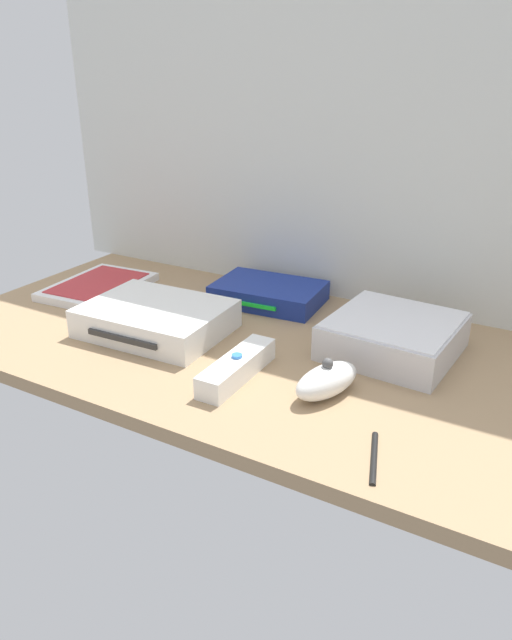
{
  "coord_description": "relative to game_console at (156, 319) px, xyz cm",
  "views": [
    {
      "loc": [
        38.76,
        -67.87,
        37.96
      ],
      "look_at": [
        0.0,
        0.0,
        4.0
      ],
      "focal_mm": 33.16,
      "sensor_mm": 36.0,
      "label": 1
    }
  ],
  "objects": [
    {
      "name": "remote_wand",
      "position": [
        18.31,
        -6.29,
        -0.69
      ],
      "size": [
        3.77,
        14.84,
        3.4
      ],
      "rotation": [
        0.0,
        0.0,
        0.01
      ],
      "color": "white",
      "rests_on": "ground_plane"
    },
    {
      "name": "game_case",
      "position": [
        -20.73,
        9.08,
        -1.44
      ],
      "size": [
        14.96,
        19.95,
        1.56
      ],
      "rotation": [
        0.0,
        0.0,
        0.07
      ],
      "color": "white",
      "rests_on": "ground_plane"
    },
    {
      "name": "mini_computer",
      "position": [
        33.68,
        10.94,
        0.44
      ],
      "size": [
        18.07,
        18.07,
        5.3
      ],
      "rotation": [
        0.0,
        0.0,
        -0.07
      ],
      "color": "silver",
      "rests_on": "ground_plane"
    },
    {
      "name": "ground_plane",
      "position": [
        15.59,
        3.47,
        -3.2
      ],
      "size": [
        100.0,
        48.0,
        2.0
      ],
      "primitive_type": "cube",
      "color": "#9E7F5B",
      "rests_on": "ground"
    },
    {
      "name": "game_console",
      "position": [
        0.0,
        0.0,
        0.0
      ],
      "size": [
        21.68,
        17.2,
        4.4
      ],
      "rotation": [
        0.0,
        0.0,
        0.04
      ],
      "color": "white",
      "rests_on": "ground_plane"
    },
    {
      "name": "stylus_pen",
      "position": [
        39.82,
        -14.05,
        -1.85
      ],
      "size": [
        3.37,
        8.79,
        0.7
      ],
      "primitive_type": "cylinder",
      "rotation": [
        0.0,
        1.57,
        1.88
      ],
      "color": "black",
      "rests_on": "ground_plane"
    },
    {
      "name": "remote_nunchuk",
      "position": [
        30.26,
        -4.58,
        -0.16
      ],
      "size": [
        7.43,
        10.89,
        5.1
      ],
      "rotation": [
        0.0,
        0.0,
        -0.33
      ],
      "color": "white",
      "rests_on": "ground_plane"
    },
    {
      "name": "network_router",
      "position": [
        9.1,
        19.27,
        -0.5
      ],
      "size": [
        18.88,
        13.37,
        3.4
      ],
      "rotation": [
        0.0,
        0.0,
        0.08
      ],
      "color": "navy",
      "rests_on": "ground_plane"
    },
    {
      "name": "back_wall",
      "position": [
        15.59,
        28.07,
        29.8
      ],
      "size": [
        110.0,
        1.2,
        64.0
      ],
      "primitive_type": "cube",
      "color": "silver",
      "rests_on": "ground"
    }
  ]
}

